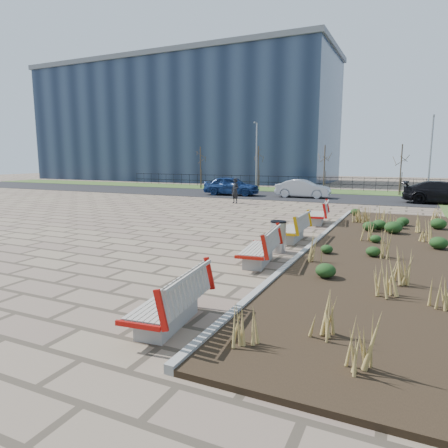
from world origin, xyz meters
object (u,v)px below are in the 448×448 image
at_px(bench_b, 258,247).
at_px(bench_a, 168,299).
at_px(pedestrian, 235,191).
at_px(car_black, 444,193).
at_px(litter_bin, 278,237).
at_px(car_blue, 231,186).
at_px(car_silver, 303,189).
at_px(bench_d, 317,213).
at_px(lamp_west, 256,157).
at_px(bench_c, 292,227).
at_px(lamp_east, 430,157).

bearing_deg(bench_b, bench_a, -96.85).
xyz_separation_m(pedestrian, car_black, (12.48, 5.23, -0.08)).
bearing_deg(litter_bin, bench_b, -92.59).
distance_m(pedestrian, car_blue, 5.65).
height_order(car_silver, car_black, car_black).
distance_m(car_blue, car_black, 14.99).
bearing_deg(bench_d, lamp_west, 111.61).
xyz_separation_m(bench_d, car_black, (5.81, 11.25, 0.25)).
xyz_separation_m(bench_a, pedestrian, (-6.67, 18.40, 0.33)).
bearing_deg(car_black, bench_b, 165.72).
distance_m(bench_c, lamp_east, 21.18).
bearing_deg(bench_d, bench_c, -97.43).
bearing_deg(car_blue, car_black, -93.02).
height_order(bench_b, car_black, car_black).
xyz_separation_m(bench_a, bench_c, (0.00, 8.16, 0.00)).
distance_m(bench_b, car_blue, 20.92).
height_order(bench_a, lamp_west, lamp_west).
relative_size(bench_b, litter_bin, 2.14).
distance_m(pedestrian, lamp_east, 15.65).
bearing_deg(car_silver, bench_b, -171.96).
xyz_separation_m(bench_d, lamp_west, (-9.00, 16.21, 2.54)).
relative_size(bench_d, pedestrian, 1.26).
relative_size(bench_a, bench_b, 1.00).
bearing_deg(bench_a, car_blue, 104.93).
bearing_deg(bench_c, bench_b, -90.83).
distance_m(bench_b, bench_d, 7.72).
height_order(car_blue, car_black, car_blue).
relative_size(litter_bin, lamp_east, 0.16).
bearing_deg(lamp_east, car_silver, -151.84).
bearing_deg(pedestrian, car_silver, 82.89).
distance_m(bench_d, lamp_east, 17.15).
relative_size(bench_d, car_black, 0.42).
distance_m(car_silver, car_black, 9.35).
relative_size(bench_a, pedestrian, 1.26).
bearing_deg(car_silver, bench_d, -165.42).
xyz_separation_m(bench_a, lamp_west, (-9.00, 28.59, 2.54)).
relative_size(bench_a, car_blue, 0.48).
bearing_deg(bench_d, litter_bin, -96.74).
bearing_deg(pedestrian, bench_a, -48.06).
distance_m(car_blue, car_silver, 5.67).
xyz_separation_m(litter_bin, pedestrian, (-6.74, 12.12, 0.34)).
bearing_deg(lamp_east, litter_bin, -102.45).
relative_size(bench_d, lamp_east, 0.35).
bearing_deg(car_silver, bench_c, -169.74).
bearing_deg(pedestrian, lamp_west, 124.91).
bearing_deg(bench_d, car_blue, 122.19).
height_order(pedestrian, car_blue, pedestrian).
xyz_separation_m(litter_bin, lamp_west, (-9.07, 22.31, 2.55)).
distance_m(bench_a, litter_bin, 6.28).
bearing_deg(bench_b, pedestrian, 109.04).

